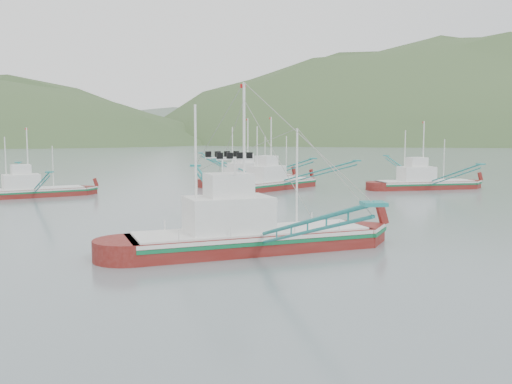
{
  "coord_description": "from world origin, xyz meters",
  "views": [
    {
      "loc": [
        -3.85,
        -41.38,
        8.17
      ],
      "look_at": [
        0.0,
        6.0,
        3.2
      ],
      "focal_mm": 40.0,
      "sensor_mm": 36.0,
      "label": 1
    }
  ],
  "objects": [
    {
      "name": "ridge_distant",
      "position": [
        30.0,
        560.0,
        0.0
      ],
      "size": [
        960.0,
        400.0,
        240.0
      ],
      "primitive_type": "ellipsoid",
      "color": "slate",
      "rests_on": "ground"
    },
    {
      "name": "headland_right",
      "position": [
        240.0,
        430.0,
        0.0
      ],
      "size": [
        684.0,
        432.0,
        306.0
      ],
      "primitive_type": "ellipsoid",
      "color": "#39522A",
      "rests_on": "ground"
    },
    {
      "name": "bg_boat_far",
      "position": [
        5.21,
        40.12,
        2.41
      ],
      "size": [
        22.9,
        23.16,
        11.2
      ],
      "rotation": [
        0.0,
        0.0,
        0.77
      ],
      "color": "maroon",
      "rests_on": "ground"
    },
    {
      "name": "bg_boat_extra",
      "position": [
        2.48,
        48.39,
        2.38
      ],
      "size": [
        20.28,
        24.78,
        11.2
      ],
      "rotation": [
        0.0,
        0.0,
        0.61
      ],
      "color": "maroon",
      "rests_on": "ground"
    },
    {
      "name": "main_boat",
      "position": [
        -1.14,
        -2.59,
        2.37
      ],
      "size": [
        17.53,
        30.03,
        12.43
      ],
      "rotation": [
        0.0,
        0.0,
        0.28
      ],
      "color": "maroon",
      "rests_on": "ground"
    },
    {
      "name": "bg_boat_right",
      "position": [
        27.16,
        38.68,
        1.67
      ],
      "size": [
        14.82,
        25.98,
        10.58
      ],
      "rotation": [
        0.0,
        0.0,
        0.14
      ],
      "color": "maroon",
      "rests_on": "ground"
    },
    {
      "name": "bg_boat_left",
      "position": [
        -26.48,
        32.82,
        1.95
      ],
      "size": [
        13.65,
        22.13,
        9.49
      ],
      "rotation": [
        0.0,
        0.0,
        0.45
      ],
      "color": "maroon",
      "rests_on": "ground"
    },
    {
      "name": "ground",
      "position": [
        0.0,
        0.0,
        0.0
      ],
      "size": [
        1200.0,
        1200.0,
        0.0
      ],
      "primitive_type": "plane",
      "color": "slate",
      "rests_on": "ground"
    }
  ]
}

